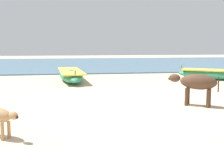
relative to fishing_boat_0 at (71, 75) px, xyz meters
The scene contains 6 objects.
ground 6.22m from the fishing_boat_0, 69.36° to the right, with size 80.00×80.00×0.00m, color beige.
sea_water 13.03m from the fishing_boat_0, 80.32° to the left, with size 60.00×20.00×0.08m, color slate.
fishing_boat_0 is the anchor object (origin of this frame).
fishing_boat_2 7.84m from the fishing_boat_0, ahead, with size 3.84×2.98×0.76m.
cow_adult_dark 7.66m from the fishing_boat_0, 59.15° to the right, with size 1.40×1.12×1.00m.
calf_near_tan 8.83m from the fishing_boat_0, 98.91° to the right, with size 0.84×0.75×0.63m.
Camera 1 is at (-2.07, -8.47, 1.90)m, focal length 42.64 mm.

